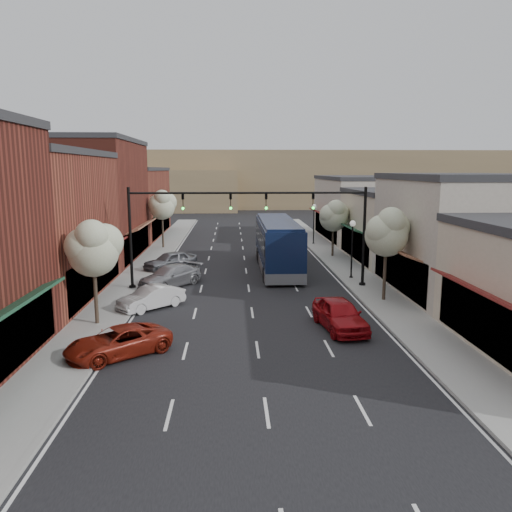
{
  "coord_description": "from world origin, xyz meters",
  "views": [
    {
      "loc": [
        -1.13,
        -25.78,
        8.17
      ],
      "look_at": [
        0.54,
        8.44,
        2.2
      ],
      "focal_mm": 35.0,
      "sensor_mm": 36.0,
      "label": 1
    }
  ],
  "objects": [
    {
      "name": "curb_left",
      "position": [
        -7.0,
        18.5,
        0.07
      ],
      "size": [
        0.25,
        73.0,
        0.17
      ],
      "primitive_type": "cube",
      "color": "gray",
      "rests_on": "ground"
    },
    {
      "name": "lamp_post_near",
      "position": [
        7.8,
        10.5,
        3.01
      ],
      "size": [
        0.44,
        0.44,
        4.44
      ],
      "color": "black",
      "rests_on": "ground"
    },
    {
      "name": "parked_car_c",
      "position": [
        -5.5,
        8.82,
        0.74
      ],
      "size": [
        4.8,
        5.27,
        1.48
      ],
      "primitive_type": "imported",
      "rotation": [
        0.0,
        0.0,
        -0.67
      ],
      "color": "#96969B",
      "rests_on": "ground"
    },
    {
      "name": "bldg_left_midfar",
      "position": [
        -14.24,
        20.0,
        5.4
      ],
      "size": [
        10.14,
        14.1,
        10.9
      ],
      "color": "maroon",
      "rests_on": "ground"
    },
    {
      "name": "sidewalk_right",
      "position": [
        8.4,
        18.5,
        0.07
      ],
      "size": [
        2.8,
        73.0,
        0.15
      ],
      "primitive_type": "cube",
      "color": "gray",
      "rests_on": "ground"
    },
    {
      "name": "bldg_left_far",
      "position": [
        -14.22,
        36.0,
        4.16
      ],
      "size": [
        10.14,
        18.1,
        8.4
      ],
      "color": "brown",
      "rests_on": "ground"
    },
    {
      "name": "coach_bus",
      "position": [
        2.6,
        14.56,
        2.12
      ],
      "size": [
        2.99,
        13.39,
        4.09
      ],
      "rotation": [
        0.0,
        0.0,
        -0.0
      ],
      "color": "#0E1939",
      "rests_on": "ground"
    },
    {
      "name": "lamp_post_far",
      "position": [
        7.8,
        28.0,
        3.01
      ],
      "size": [
        0.44,
        0.44,
        4.44
      ],
      "color": "black",
      "rests_on": "ground"
    },
    {
      "name": "curb_right",
      "position": [
        7.0,
        18.5,
        0.07
      ],
      "size": [
        0.25,
        73.0,
        0.17
      ],
      "primitive_type": "cube",
      "color": "gray",
      "rests_on": "ground"
    },
    {
      "name": "tree_right_near",
      "position": [
        8.35,
        3.94,
        4.45
      ],
      "size": [
        2.85,
        2.65,
        5.95
      ],
      "color": "#47382B",
      "rests_on": "ground"
    },
    {
      "name": "ground",
      "position": [
        0.0,
        0.0,
        0.0
      ],
      "size": [
        160.0,
        160.0,
        0.0
      ],
      "primitive_type": "plane",
      "color": "black",
      "rests_on": "ground"
    },
    {
      "name": "signal_mast_right",
      "position": [
        5.62,
        8.0,
        4.62
      ],
      "size": [
        8.22,
        0.46,
        7.0
      ],
      "color": "black",
      "rests_on": "ground"
    },
    {
      "name": "parked_car_b",
      "position": [
        -5.94,
        3.11,
        0.68
      ],
      "size": [
        3.96,
        3.88,
        1.35
      ],
      "primitive_type": "imported",
      "rotation": [
        0.0,
        0.0,
        -0.81
      ],
      "color": "silver",
      "rests_on": "ground"
    },
    {
      "name": "hill_near",
      "position": [
        -25.0,
        78.0,
        4.0
      ],
      "size": [
        50.0,
        20.0,
        8.0
      ],
      "primitive_type": "cube",
      "color": "#7A6647",
      "rests_on": "ground"
    },
    {
      "name": "parked_car_a",
      "position": [
        -6.2,
        -4.47,
        0.65
      ],
      "size": [
        5.02,
        4.52,
        1.3
      ],
      "primitive_type": "imported",
      "rotation": [
        0.0,
        0.0,
        -0.92
      ],
      "color": "maroon",
      "rests_on": "ground"
    },
    {
      "name": "bldg_left_midnear",
      "position": [
        -14.23,
        6.0,
        4.66
      ],
      "size": [
        10.14,
        14.1,
        9.4
      ],
      "color": "brown",
      "rests_on": "ground"
    },
    {
      "name": "hill_far",
      "position": [
        0.0,
        90.0,
        6.0
      ],
      "size": [
        120.0,
        30.0,
        12.0
      ],
      "primitive_type": "cube",
      "color": "#7A6647",
      "rests_on": "ground"
    },
    {
      "name": "bldg_right_midnear",
      "position": [
        13.72,
        6.0,
        3.91
      ],
      "size": [
        9.14,
        12.1,
        7.9
      ],
      "color": "#BAAE9F",
      "rests_on": "ground"
    },
    {
      "name": "tree_right_far",
      "position": [
        8.35,
        19.94,
        3.99
      ],
      "size": [
        2.85,
        2.65,
        5.43
      ],
      "color": "#47382B",
      "rests_on": "ground"
    },
    {
      "name": "red_hatchback",
      "position": [
        4.38,
        -1.25,
        0.8
      ],
      "size": [
        2.51,
        4.93,
        1.61
      ],
      "primitive_type": "imported",
      "rotation": [
        0.0,
        0.0,
        0.13
      ],
      "color": "maroon",
      "rests_on": "ground"
    },
    {
      "name": "bldg_right_midfar",
      "position": [
        13.7,
        18.0,
        3.17
      ],
      "size": [
        9.14,
        12.1,
        6.4
      ],
      "color": "beige",
      "rests_on": "ground"
    },
    {
      "name": "tree_left_near",
      "position": [
        -8.25,
        -0.06,
        4.22
      ],
      "size": [
        2.85,
        2.65,
        5.69
      ],
      "color": "#47382B",
      "rests_on": "ground"
    },
    {
      "name": "bldg_right_far",
      "position": [
        13.71,
        32.0,
        3.66
      ],
      "size": [
        9.14,
        16.1,
        7.4
      ],
      "color": "#BAAE9F",
      "rests_on": "ground"
    },
    {
      "name": "sidewalk_left",
      "position": [
        -8.4,
        18.5,
        0.07
      ],
      "size": [
        2.8,
        73.0,
        0.15
      ],
      "primitive_type": "cube",
      "color": "gray",
      "rests_on": "ground"
    },
    {
      "name": "signal_mast_left",
      "position": [
        -5.62,
        8.0,
        4.62
      ],
      "size": [
        8.22,
        0.46,
        7.0
      ],
      "color": "black",
      "rests_on": "ground"
    },
    {
      "name": "parked_car_d",
      "position": [
        -6.2,
        14.74,
        0.77
      ],
      "size": [
        4.64,
        4.25,
        1.54
      ],
      "primitive_type": "imported",
      "rotation": [
        0.0,
        0.0,
        -0.89
      ],
      "color": "slate",
      "rests_on": "ground"
    },
    {
      "name": "tree_left_far",
      "position": [
        -8.25,
        25.94,
        4.6
      ],
      "size": [
        2.85,
        2.65,
        6.13
      ],
      "color": "#47382B",
      "rests_on": "ground"
    }
  ]
}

